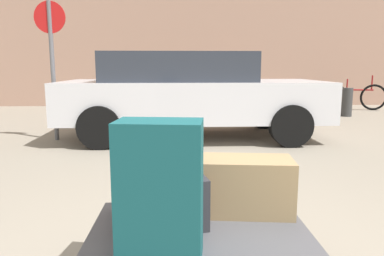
% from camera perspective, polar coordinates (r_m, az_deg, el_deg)
% --- Properties ---
extents(luggage_cart, '(1.15, 0.88, 0.34)m').
position_cam_1_polar(luggage_cart, '(2.02, 1.25, -17.68)').
color(luggage_cart, '#4C4C51').
rests_on(luggage_cart, ground_plane).
extents(suitcase_charcoal_front_left, '(0.56, 0.52, 0.28)m').
position_cam_1_polar(suitcase_charcoal_front_left, '(2.07, -5.40, -10.63)').
color(suitcase_charcoal_front_left, '#2D2D33').
rests_on(suitcase_charcoal_front_left, luggage_cart).
extents(suitcase_teal_rear_left, '(0.39, 0.26, 0.63)m').
position_cam_1_polar(suitcase_teal_rear_left, '(1.62, -5.00, -9.84)').
color(suitcase_teal_rear_left, '#144C51').
rests_on(suitcase_teal_rear_left, luggage_cart).
extents(duffel_bag_tan_center, '(0.64, 0.35, 0.32)m').
position_cam_1_polar(duffel_bag_tan_center, '(2.20, 7.39, -8.83)').
color(duffel_bag_tan_center, '#9E7F56').
rests_on(duffel_bag_tan_center, luggage_cart).
extents(duffel_bag_navy_topmost_pile, '(0.39, 0.30, 0.27)m').
position_cam_1_polar(duffel_bag_navy_topmost_pile, '(2.00, -5.52, -3.27)').
color(duffel_bag_navy_topmost_pile, '#191E47').
rests_on(duffel_bag_navy_topmost_pile, suitcase_charcoal_front_left).
extents(parked_car, '(4.33, 1.98, 1.42)m').
position_cam_1_polar(parked_car, '(6.21, -0.38, 5.51)').
color(parked_car, silver).
rests_on(parked_car, ground_plane).
extents(bicycle_leaning, '(1.74, 0.37, 0.96)m').
position_cam_1_polar(bicycle_leaning, '(11.20, 23.88, 4.48)').
color(bicycle_leaning, black).
rests_on(bicycle_leaning, ground_plane).
extents(bollard_kerb_near, '(0.26, 0.26, 0.69)m').
position_cam_1_polar(bollard_kerb_near, '(9.20, 15.12, 3.88)').
color(bollard_kerb_near, '#383838').
rests_on(bollard_kerb_near, ground_plane).
extents(bollard_kerb_mid, '(0.26, 0.26, 0.69)m').
position_cam_1_polar(bollard_kerb_mid, '(9.69, 22.91, 3.73)').
color(bollard_kerb_mid, '#383838').
rests_on(bollard_kerb_mid, ground_plane).
extents(no_parking_sign, '(0.50, 0.07, 2.21)m').
position_cam_1_polar(no_parking_sign, '(6.36, -20.95, 10.54)').
color(no_parking_sign, slate).
rests_on(no_parking_sign, ground_plane).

